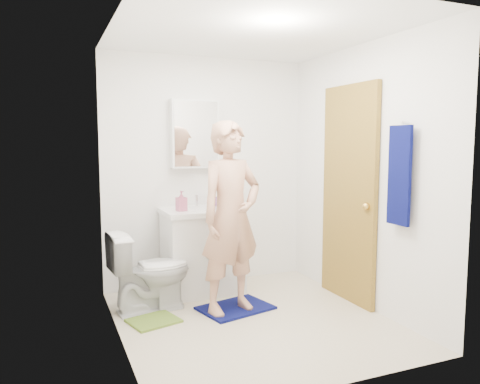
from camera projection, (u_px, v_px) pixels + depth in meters
name	position (u px, v px, depth m)	size (l,w,h in m)	color
floor	(253.00, 321.00, 4.00)	(2.20, 2.40, 0.02)	beige
ceiling	(253.00, 30.00, 3.75)	(2.20, 2.40, 0.02)	white
wall_back	(207.00, 172.00, 4.98)	(2.20, 0.02, 2.40)	white
wall_front	(337.00, 196.00, 2.76)	(2.20, 0.02, 2.40)	white
wall_left	(116.00, 185.00, 3.45)	(0.02, 2.40, 2.40)	white
wall_right	(363.00, 177.00, 4.30)	(0.02, 2.40, 2.40)	white
vanity_cabinet	(202.00, 253.00, 4.74)	(0.75, 0.55, 0.80)	white
countertop	(202.00, 211.00, 4.70)	(0.79, 0.59, 0.05)	white
sink_basin	(202.00, 210.00, 4.70)	(0.40, 0.40, 0.03)	white
faucet	(197.00, 201.00, 4.85)	(0.03, 0.03, 0.12)	silver
medicine_cabinet	(195.00, 134.00, 4.82)	(0.50, 0.12, 0.70)	white
mirror_panel	(196.00, 134.00, 4.76)	(0.46, 0.01, 0.66)	white
door	(349.00, 194.00, 4.44)	(0.05, 0.80, 2.05)	olive
door_knob	(366.00, 206.00, 4.14)	(0.07, 0.07, 0.07)	gold
towel	(399.00, 176.00, 3.74)	(0.03, 0.24, 0.80)	#080D4D
towel_hook	(405.00, 123.00, 3.71)	(0.02, 0.02, 0.06)	silver
toilet	(150.00, 271.00, 4.21)	(0.41, 0.71, 0.73)	white
bath_mat	(236.00, 308.00, 4.26)	(0.62, 0.45, 0.02)	#080D4D
green_rug	(154.00, 321.00, 3.96)	(0.39, 0.33, 0.02)	olive
soap_dispenser	(181.00, 201.00, 4.53)	(0.09, 0.09, 0.20)	#C45B7F
toothbrush_cup	(214.00, 202.00, 4.87)	(0.12, 0.12, 0.09)	#834190
man	(231.00, 217.00, 4.09)	(0.61, 0.40, 1.68)	tan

